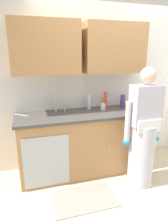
# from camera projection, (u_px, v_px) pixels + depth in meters

# --- Properties ---
(ground_plane) EXTENTS (9.00, 9.00, 0.00)m
(ground_plane) POSITION_uv_depth(u_px,v_px,m) (138.00, 191.00, 2.66)
(ground_plane) COLOR beige
(kitchen_wall_with_uppers) EXTENTS (4.80, 0.44, 2.70)m
(kitchen_wall_with_uppers) POSITION_uv_depth(u_px,v_px,m) (104.00, 73.00, 3.12)
(kitchen_wall_with_uppers) COLOR silver
(kitchen_wall_with_uppers) RESTS_ON ground
(counter_cabinet) EXTENTS (1.90, 0.62, 0.90)m
(counter_cabinet) POSITION_uv_depth(u_px,v_px,m) (84.00, 144.00, 3.02)
(counter_cabinet) COLOR #B27F4C
(counter_cabinet) RESTS_ON ground
(countertop) EXTENTS (1.96, 0.66, 0.04)m
(countertop) POSITION_uv_depth(u_px,v_px,m) (84.00, 114.00, 2.89)
(countertop) COLOR #474442
(countertop) RESTS_ON counter_cabinet
(sink) EXTENTS (0.50, 0.36, 0.35)m
(sink) POSITION_uv_depth(u_px,v_px,m) (60.00, 116.00, 2.80)
(sink) COLOR #B7BABF
(sink) RESTS_ON counter_cabinet
(person_at_sink) EXTENTS (0.55, 0.34, 1.62)m
(person_at_sink) POSITION_uv_depth(u_px,v_px,m) (143.00, 138.00, 2.64)
(person_at_sink) COLOR white
(person_at_sink) RESTS_ON ground
(floor_mat) EXTENTS (0.80, 0.50, 0.01)m
(floor_mat) POSITION_uv_depth(u_px,v_px,m) (85.00, 199.00, 2.50)
(floor_mat) COLOR gray
(floor_mat) RESTS_ON ground
(bottle_soap) EXTENTS (0.06, 0.06, 0.25)m
(bottle_soap) POSITION_uv_depth(u_px,v_px,m) (89.00, 102.00, 3.04)
(bottle_soap) COLOR silver
(bottle_soap) RESTS_ON countertop
(bottle_cleaner_spray) EXTENTS (0.08, 0.08, 0.20)m
(bottle_cleaner_spray) POSITION_uv_depth(u_px,v_px,m) (123.00, 101.00, 3.19)
(bottle_cleaner_spray) COLOR #66388C
(bottle_cleaner_spray) RESTS_ON countertop
(bottle_water_short) EXTENTS (0.06, 0.06, 0.27)m
(bottle_water_short) POSITION_uv_depth(u_px,v_px,m) (106.00, 100.00, 3.13)
(bottle_water_short) COLOR #E05933
(bottle_water_short) RESTS_ON countertop
(cup_by_sink) EXTENTS (0.08, 0.08, 0.10)m
(cup_by_sink) POSITION_uv_depth(u_px,v_px,m) (103.00, 107.00, 3.05)
(cup_by_sink) COLOR white
(cup_by_sink) RESTS_ON countertop
(knife_on_counter) EXTENTS (0.19, 0.18, 0.01)m
(knife_on_counter) POSITION_uv_depth(u_px,v_px,m) (21.00, 115.00, 2.78)
(knife_on_counter) COLOR silver
(knife_on_counter) RESTS_ON countertop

